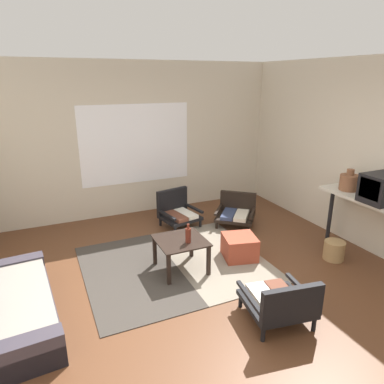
{
  "coord_description": "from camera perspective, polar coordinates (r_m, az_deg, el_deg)",
  "views": [
    {
      "loc": [
        -1.62,
        -3.05,
        2.4
      ],
      "look_at": [
        0.27,
        1.16,
        0.9
      ],
      "focal_mm": 32.77,
      "sensor_mm": 36.0,
      "label": 1
    }
  ],
  "objects": [
    {
      "name": "ground_plane",
      "position": [
        4.21,
        3.29,
        -16.8
      ],
      "size": [
        7.8,
        7.8,
        0.0
      ],
      "primitive_type": "plane",
      "color": "#56331E"
    },
    {
      "name": "far_wall_with_window",
      "position": [
        6.41,
        -9.28,
        8.37
      ],
      "size": [
        5.6,
        0.13,
        2.7
      ],
      "color": "beige",
      "rests_on": "ground"
    },
    {
      "name": "side_wall_right",
      "position": [
        5.54,
        27.36,
        5.08
      ],
      "size": [
        0.12,
        6.6,
        2.7
      ],
      "primitive_type": "cube",
      "color": "beige",
      "rests_on": "ground"
    },
    {
      "name": "area_rug",
      "position": [
        4.84,
        -2.81,
        -11.62
      ],
      "size": [
        2.37,
        2.06,
        0.01
      ],
      "color": "#38332D",
      "rests_on": "ground"
    },
    {
      "name": "couch",
      "position": [
        4.15,
        -27.95,
        -16.08
      ],
      "size": [
        0.86,
        1.77,
        0.72
      ],
      "color": "#38333D",
      "rests_on": "ground"
    },
    {
      "name": "coffee_table",
      "position": [
        4.56,
        -1.83,
        -8.66
      ],
      "size": [
        0.62,
        0.61,
        0.43
      ],
      "color": "black",
      "rests_on": "ground"
    },
    {
      "name": "armchair_by_window",
      "position": [
        5.95,
        -2.41,
        -3.03
      ],
      "size": [
        0.69,
        0.65,
        0.6
      ],
      "color": "black",
      "rests_on": "ground"
    },
    {
      "name": "armchair_striped_foreground",
      "position": [
        3.81,
        14.18,
        -16.94
      ],
      "size": [
        0.73,
        0.73,
        0.55
      ],
      "color": "black",
      "rests_on": "ground"
    },
    {
      "name": "armchair_corner",
      "position": [
        6.05,
        7.18,
        -3.13
      ],
      "size": [
        0.83,
        0.82,
        0.52
      ],
      "color": "black",
      "rests_on": "ground"
    },
    {
      "name": "ottoman_orange",
      "position": [
        4.97,
        7.73,
        -8.89
      ],
      "size": [
        0.53,
        0.53,
        0.33
      ],
      "primitive_type": "cube",
      "rotation": [
        0.0,
        0.0,
        -0.24
      ],
      "color": "#993D28",
      "rests_on": "ground"
    },
    {
      "name": "console_shelf",
      "position": [
        5.19,
        27.72,
        -2.15
      ],
      "size": [
        0.48,
        1.59,
        0.89
      ],
      "color": "beige",
      "rests_on": "ground"
    },
    {
      "name": "crt_television",
      "position": [
        5.07,
        28.76,
        0.56
      ],
      "size": [
        0.54,
        0.37,
        0.37
      ],
      "color": "black",
      "rests_on": "console_shelf"
    },
    {
      "name": "clay_vase",
      "position": [
        5.41,
        24.2,
        1.5
      ],
      "size": [
        0.26,
        0.26,
        0.3
      ],
      "color": "brown",
      "rests_on": "console_shelf"
    },
    {
      "name": "glass_bottle",
      "position": [
        4.41,
        -0.63,
        -7.0
      ],
      "size": [
        0.07,
        0.07,
        0.25
      ],
      "color": "#5B2319",
      "rests_on": "coffee_table"
    },
    {
      "name": "wicker_basket",
      "position": [
        5.29,
        22.12,
        -8.78
      ],
      "size": [
        0.28,
        0.28,
        0.27
      ],
      "primitive_type": "cylinder",
      "color": "#9E7A4C",
      "rests_on": "ground"
    }
  ]
}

